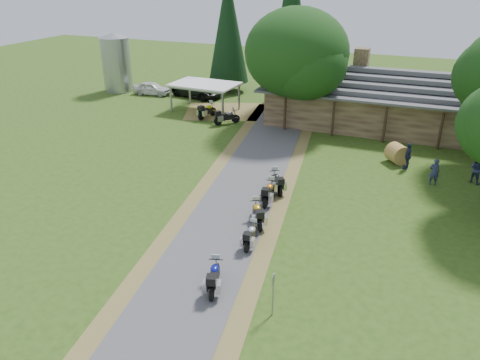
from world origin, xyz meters
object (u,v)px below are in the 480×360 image
at_px(motorcycle_row_c, 258,213).
at_px(motorcycle_carport_b, 227,116).
at_px(carport, 205,97).
at_px(car_dark_suv, 197,86).
at_px(motorcycle_carport_a, 207,110).
at_px(car_white_sedan, 152,87).
at_px(silo, 116,62).
at_px(motorcycle_row_b, 251,234).
at_px(motorcycle_row_e, 277,181).
at_px(motorcycle_row_d, 269,191).
at_px(lodge, 392,98).
at_px(hay_bale, 397,154).
at_px(motorcycle_row_a, 214,275).

height_order(motorcycle_row_c, motorcycle_carport_b, motorcycle_carport_b).
relative_size(carport, car_dark_suv, 1.01).
relative_size(car_dark_suv, motorcycle_carport_a, 2.79).
xyz_separation_m(car_white_sedan, motorcycle_carport_a, (9.04, -5.38, -0.12)).
xyz_separation_m(silo, motorcycle_row_b, (24.40, -23.80, -2.49)).
relative_size(car_white_sedan, motorcycle_row_e, 2.60).
relative_size(motorcycle_row_b, motorcycle_carport_b, 0.82).
height_order(car_dark_suv, motorcycle_carport_a, car_dark_suv).
height_order(silo, motorcycle_row_d, silo).
xyz_separation_m(car_dark_suv, motorcycle_row_d, (14.57, -19.93, -0.46)).
bearing_deg(car_dark_suv, lodge, -85.15).
relative_size(lodge, motorcycle_row_e, 10.89).
relative_size(motorcycle_row_d, hay_bale, 1.49).
xyz_separation_m(motorcycle_row_c, motorcycle_carport_a, (-10.70, 16.28, 0.06)).
bearing_deg(carport, motorcycle_carport_b, -37.63).
distance_m(silo, carport, 12.77).
height_order(silo, motorcycle_carport_b, silo).
height_order(car_dark_suv, motorcycle_carport_b, car_dark_suv).
relative_size(car_white_sedan, motorcycle_carport_b, 2.43).
bearing_deg(motorcycle_row_e, silo, 20.68).
distance_m(motorcycle_row_c, motorcycle_carport_a, 19.48).
bearing_deg(motorcycle_carport_a, carport, 42.91).
bearing_deg(silo, carport, -15.81).
bearing_deg(carport, silo, 167.38).
height_order(silo, car_white_sedan, silo).
height_order(lodge, motorcycle_row_a, lodge).
relative_size(lodge, motorcycle_carport_b, 10.17).
bearing_deg(carport, car_white_sedan, 160.16).
height_order(lodge, motorcycle_row_c, lodge).
height_order(silo, motorcycle_row_e, silo).
bearing_deg(motorcycle_carport_b, car_dark_suv, 86.23).
bearing_deg(hay_bale, motorcycle_row_b, -112.79).
xyz_separation_m(silo, motorcycle_row_a, (24.16, -27.59, -2.41)).
bearing_deg(lodge, motorcycle_carport_a, -166.44).
relative_size(carport, motorcycle_row_c, 3.04).
height_order(lodge, motorcycle_carport_a, lodge).
bearing_deg(motorcycle_carport_b, lodge, -25.57).
bearing_deg(lodge, hay_bale, -80.79).
bearing_deg(motorcycle_row_b, motorcycle_row_e, 1.06).
relative_size(silo, carport, 1.02).
bearing_deg(motorcycle_row_c, motorcycle_row_e, -24.95).
bearing_deg(silo, car_dark_suv, 5.15).
bearing_deg(motorcycle_row_a, car_white_sedan, 19.13).
relative_size(motorcycle_row_e, motorcycle_carport_a, 0.92).
xyz_separation_m(motorcycle_row_c, hay_bale, (6.15, 11.65, -0.00)).
bearing_deg(motorcycle_carport_b, motorcycle_carport_a, 111.49).
xyz_separation_m(car_dark_suv, motorcycle_carport_a, (4.13, -6.29, -0.41)).
height_order(motorcycle_row_c, motorcycle_row_d, motorcycle_row_d).
distance_m(motorcycle_row_a, motorcycle_carport_a, 24.65).
xyz_separation_m(carport, hay_bale, (17.99, -6.65, -0.63)).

